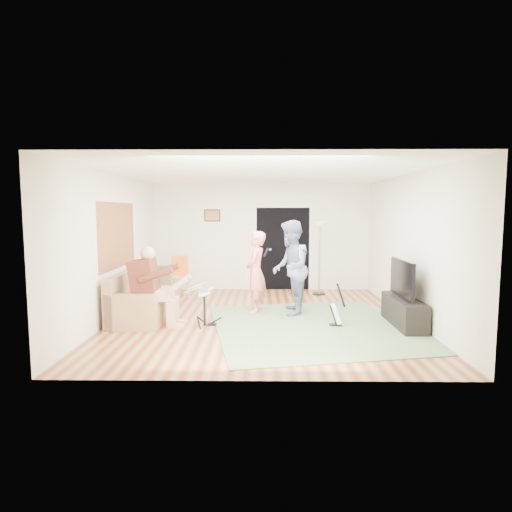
# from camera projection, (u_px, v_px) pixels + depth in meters

# --- Properties ---
(floor) EXTENTS (6.00, 6.00, 0.00)m
(floor) POSITION_uv_depth(u_px,v_px,m) (261.00, 318.00, 8.06)
(floor) COLOR brown
(floor) RESTS_ON ground
(walls) EXTENTS (5.50, 6.00, 2.70)m
(walls) POSITION_uv_depth(u_px,v_px,m) (261.00, 247.00, 7.92)
(walls) COLOR beige
(walls) RESTS_ON floor
(ceiling) EXTENTS (6.00, 6.00, 0.00)m
(ceiling) POSITION_uv_depth(u_px,v_px,m) (261.00, 173.00, 7.78)
(ceiling) COLOR white
(ceiling) RESTS_ON walls
(window_blinds) EXTENTS (0.00, 2.05, 2.05)m
(window_blinds) POSITION_uv_depth(u_px,v_px,m) (117.00, 235.00, 8.14)
(window_blinds) COLOR #985A2F
(window_blinds) RESTS_ON walls
(doorway) EXTENTS (2.10, 0.00, 2.10)m
(doorway) POSITION_uv_depth(u_px,v_px,m) (283.00, 249.00, 10.92)
(doorway) COLOR black
(doorway) RESTS_ON walls
(picture_frame) EXTENTS (0.42, 0.03, 0.32)m
(picture_frame) POSITION_uv_depth(u_px,v_px,m) (212.00, 216.00, 10.86)
(picture_frame) COLOR #3F2314
(picture_frame) RESTS_ON walls
(area_rug) EXTENTS (3.98, 4.20, 0.02)m
(area_rug) POSITION_uv_depth(u_px,v_px,m) (313.00, 326.00, 7.46)
(area_rug) COLOR #4F6940
(area_rug) RESTS_ON floor
(sofa) EXTENTS (0.89, 2.16, 0.88)m
(sofa) POSITION_uv_depth(u_px,v_px,m) (142.00, 301.00, 8.18)
(sofa) COLOR #96724B
(sofa) RESTS_ON floor
(drummer) EXTENTS (0.92, 0.51, 1.41)m
(drummer) POSITION_uv_depth(u_px,v_px,m) (155.00, 295.00, 7.51)
(drummer) COLOR #5A2719
(drummer) RESTS_ON sofa
(drum_kit) EXTENTS (0.36, 0.64, 0.66)m
(drum_kit) POSITION_uv_depth(u_px,v_px,m) (205.00, 309.00, 7.52)
(drum_kit) COLOR black
(drum_kit) RESTS_ON floor
(singer) EXTENTS (0.49, 0.65, 1.62)m
(singer) POSITION_uv_depth(u_px,v_px,m) (256.00, 272.00, 8.47)
(singer) COLOR #EC6966
(singer) RESTS_ON floor
(microphone) EXTENTS (0.06, 0.06, 0.24)m
(microphone) POSITION_uv_depth(u_px,v_px,m) (266.00, 252.00, 8.43)
(microphone) COLOR black
(microphone) RESTS_ON singer
(guitarist) EXTENTS (0.76, 0.94, 1.84)m
(guitarist) POSITION_uv_depth(u_px,v_px,m) (290.00, 268.00, 8.27)
(guitarist) COLOR slate
(guitarist) RESTS_ON floor
(guitar_held) EXTENTS (0.14, 0.60, 0.26)m
(guitar_held) POSITION_uv_depth(u_px,v_px,m) (301.00, 251.00, 8.24)
(guitar_held) COLOR white
(guitar_held) RESTS_ON guitarist
(guitar_spare) EXTENTS (0.27, 0.25, 0.76)m
(guitar_spare) POSITION_uv_depth(u_px,v_px,m) (336.00, 314.00, 7.48)
(guitar_spare) COLOR black
(guitar_spare) RESTS_ON floor
(torchiere_lamp) EXTENTS (0.32, 0.32, 1.77)m
(torchiere_lamp) POSITION_uv_depth(u_px,v_px,m) (320.00, 245.00, 10.24)
(torchiere_lamp) COLOR black
(torchiere_lamp) RESTS_ON floor
(dining_chair) EXTENTS (0.49, 0.51, 0.95)m
(dining_chair) POSITION_uv_depth(u_px,v_px,m) (181.00, 282.00, 10.07)
(dining_chair) COLOR tan
(dining_chair) RESTS_ON floor
(tv_cabinet) EXTENTS (0.40, 1.40, 0.50)m
(tv_cabinet) POSITION_uv_depth(u_px,v_px,m) (404.00, 312.00, 7.49)
(tv_cabinet) COLOR black
(tv_cabinet) RESTS_ON floor
(television) EXTENTS (0.06, 1.12, 0.64)m
(television) POSITION_uv_depth(u_px,v_px,m) (402.00, 278.00, 7.43)
(television) COLOR black
(television) RESTS_ON tv_cabinet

